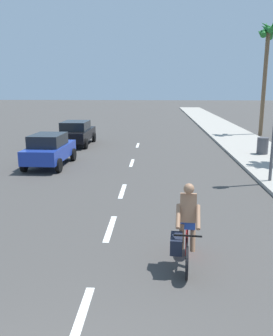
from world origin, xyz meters
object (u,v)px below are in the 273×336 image
(parked_car_blue, at_px, (50,149))
(parked_car_black, at_px, (76,132))
(palm_tree_far, at_px, (267,47))
(trash_bin_far, at_px, (263,146))
(cyclist, at_px, (185,230))

(parked_car_blue, height_order, parked_car_black, same)
(parked_car_blue, relative_size, palm_tree_far, 0.44)
(parked_car_black, distance_m, trash_bin_far, 11.52)
(parked_car_blue, distance_m, palm_tree_far, 18.59)
(cyclist, distance_m, palm_tree_far, 23.12)
(parked_car_blue, distance_m, trash_bin_far, 11.35)
(palm_tree_far, bearing_deg, parked_car_blue, -138.69)
(parked_car_blue, relative_size, parked_car_black, 0.90)
(parked_car_black, bearing_deg, cyclist, -69.53)
(cyclist, bearing_deg, palm_tree_far, -105.14)
(parked_car_black, bearing_deg, palm_tree_far, 21.87)
(parked_car_blue, bearing_deg, trash_bin_far, 16.66)
(parked_car_blue, bearing_deg, cyclist, -57.61)
(palm_tree_far, height_order, trash_bin_far, palm_tree_far)
(cyclist, bearing_deg, parked_car_blue, -54.14)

